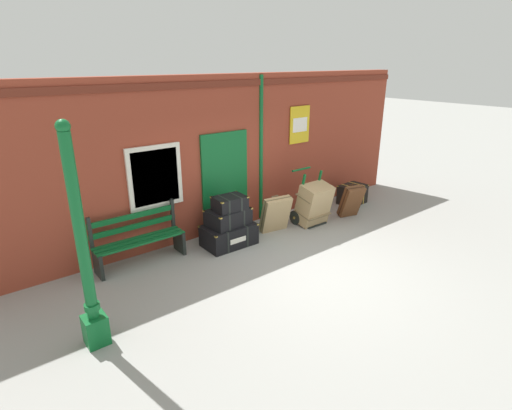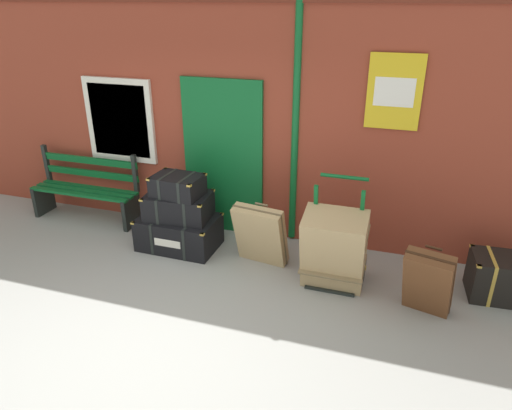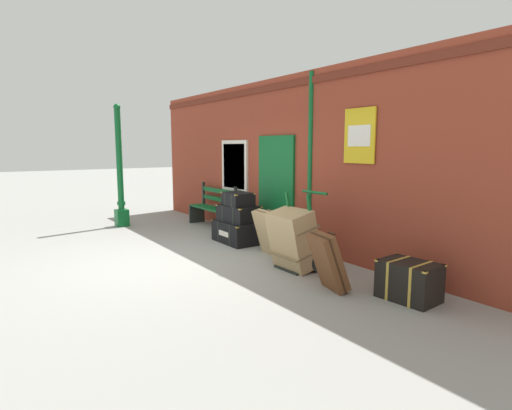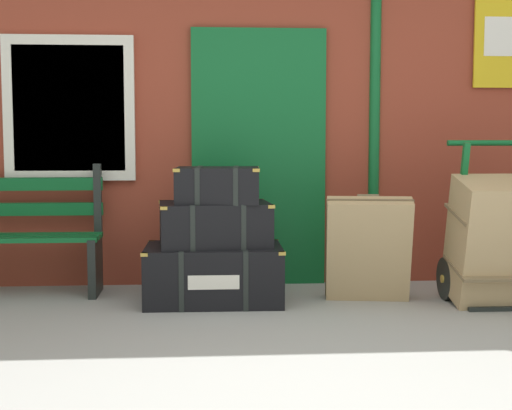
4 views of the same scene
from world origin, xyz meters
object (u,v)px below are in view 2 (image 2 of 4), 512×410
object	(u,v)px
platform_bench	(86,190)
corner_trunk	(503,278)
steamer_trunk_base	(179,232)
steamer_trunk_top	(178,186)
steamer_trunk_middle	(179,206)
suitcase_brown	(260,235)
porters_trolley	(335,257)
suitcase_beige	(428,283)
large_brown_trunk	(334,249)

from	to	relation	value
platform_bench	corner_trunk	bearing A→B (deg)	-3.28
platform_bench	steamer_trunk_base	bearing A→B (deg)	-13.05
platform_bench	steamer_trunk_top	bearing A→B (deg)	-13.04
steamer_trunk_middle	suitcase_brown	bearing A→B (deg)	-5.29
steamer_trunk_middle	steamer_trunk_top	world-z (taller)	steamer_trunk_top
porters_trolley	suitcase_beige	world-z (taller)	porters_trolley
steamer_trunk_top	large_brown_trunk	size ratio (longest dim) A/B	0.66
steamer_trunk_base	large_brown_trunk	distance (m)	2.10
porters_trolley	corner_trunk	world-z (taller)	porters_trolley
suitcase_brown	suitcase_beige	size ratio (longest dim) A/B	1.02
platform_bench	corner_trunk	xyz separation A→B (m)	(5.53, -0.32, -0.20)
steamer_trunk_base	steamer_trunk_top	distance (m)	0.66
porters_trolley	large_brown_trunk	world-z (taller)	porters_trolley
platform_bench	steamer_trunk_middle	distance (m)	1.73
steamer_trunk_base	suitcase_brown	bearing A→B (deg)	-4.13
steamer_trunk_middle	large_brown_trunk	xyz separation A→B (m)	(2.05, -0.32, -0.10)
steamer_trunk_middle	porters_trolley	distance (m)	2.08
steamer_trunk_middle	suitcase_brown	distance (m)	1.15
suitcase_beige	steamer_trunk_base	bearing A→B (deg)	170.17
steamer_trunk_middle	suitcase_brown	xyz separation A→B (m)	(1.13, -0.10, -0.18)
steamer_trunk_base	porters_trolley	world-z (taller)	porters_trolley
porters_trolley	large_brown_trunk	bearing A→B (deg)	-90.00
steamer_trunk_base	steamer_trunk_middle	world-z (taller)	steamer_trunk_middle
steamer_trunk_base	suitcase_beige	distance (m)	3.11
steamer_trunk_middle	suitcase_beige	bearing A→B (deg)	-10.27
steamer_trunk_middle	corner_trunk	xyz separation A→B (m)	(3.84, 0.05, -0.34)
corner_trunk	large_brown_trunk	bearing A→B (deg)	-168.52
steamer_trunk_top	porters_trolley	size ratio (longest dim) A/B	0.53
steamer_trunk_top	suitcase_beige	distance (m)	3.11
steamer_trunk_middle	suitcase_beige	size ratio (longest dim) A/B	1.08
suitcase_brown	corner_trunk	xyz separation A→B (m)	(2.71, 0.15, -0.16)
steamer_trunk_top	corner_trunk	xyz separation A→B (m)	(3.82, 0.08, -0.63)
platform_bench	porters_trolley	distance (m)	3.77
steamer_trunk_middle	corner_trunk	distance (m)	3.86
steamer_trunk_top	porters_trolley	bearing A→B (deg)	-3.15
large_brown_trunk	suitcase_beige	size ratio (longest dim) A/B	1.22
platform_bench	steamer_trunk_base	xyz separation A→B (m)	(1.67, -0.39, -0.23)
platform_bench	steamer_trunk_base	size ratio (longest dim) A/B	1.57
steamer_trunk_top	suitcase_brown	distance (m)	1.21
steamer_trunk_base	suitcase_brown	size ratio (longest dim) A/B	1.27
steamer_trunk_top	platform_bench	bearing A→B (deg)	166.96
suitcase_beige	corner_trunk	size ratio (longest dim) A/B	1.09
steamer_trunk_base	platform_bench	bearing A→B (deg)	166.95
steamer_trunk_base	porters_trolley	size ratio (longest dim) A/B	0.85
corner_trunk	steamer_trunk_top	bearing A→B (deg)	-178.84
large_brown_trunk	platform_bench	bearing A→B (deg)	169.66
steamer_trunk_base	porters_trolley	distance (m)	2.07
large_brown_trunk	suitcase_brown	world-z (taller)	large_brown_trunk
steamer_trunk_base	porters_trolley	bearing A→B (deg)	-3.29
steamer_trunk_base	suitcase_beige	xyz separation A→B (m)	(3.06, -0.53, 0.18)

